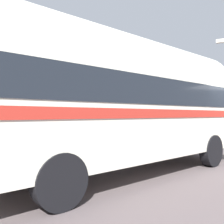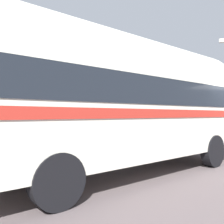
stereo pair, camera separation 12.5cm
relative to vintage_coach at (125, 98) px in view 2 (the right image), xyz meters
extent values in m
cube|color=#5C5152|center=(2.06, 2.81, -2.04)|extent=(32.00, 26.00, 0.02)
cube|color=gray|center=(2.06, 14.61, -1.50)|extent=(31.36, 1.80, 1.10)
sphere|color=#9D9A8C|center=(-10.84, 14.81, -0.40)|extent=(1.10, 1.10, 1.10)
sphere|color=gray|center=(-7.31, 14.13, -0.46)|extent=(0.99, 0.99, 0.99)
sphere|color=gray|center=(-2.94, 14.56, -0.59)|extent=(0.72, 0.72, 0.72)
sphere|color=gray|center=(-0.21, 14.82, -0.37)|extent=(1.16, 1.16, 1.16)
cylinder|color=black|center=(0.03, 2.82, -1.55)|extent=(0.64, 0.99, 0.96)
cylinder|color=black|center=(2.05, 1.94, -1.55)|extent=(0.64, 0.99, 0.96)
cylinder|color=black|center=(-2.06, -1.95, -1.55)|extent=(0.64, 0.99, 0.96)
cylinder|color=black|center=(-0.03, -2.83, -1.55)|extent=(0.64, 0.99, 0.96)
cube|color=silver|center=(0.00, 0.00, -0.48)|extent=(5.56, 8.66, 2.10)
cylinder|color=silver|center=(0.00, 0.00, 0.57)|extent=(5.25, 8.27, 2.20)
cube|color=#B02B21|center=(0.00, 0.00, -0.42)|extent=(5.64, 8.75, 0.20)
cube|color=black|center=(0.00, 0.00, 0.10)|extent=(5.46, 8.36, 0.64)
cube|color=silver|center=(1.71, 3.91, -1.35)|extent=(2.15, 1.06, 0.28)
cube|color=beige|center=(2.22, 8.26, 3.52)|extent=(0.44, 0.24, 0.18)
camera|label=1|loc=(2.46, -6.15, -0.45)|focal=39.30mm
camera|label=2|loc=(2.57, -6.09, -0.45)|focal=39.30mm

